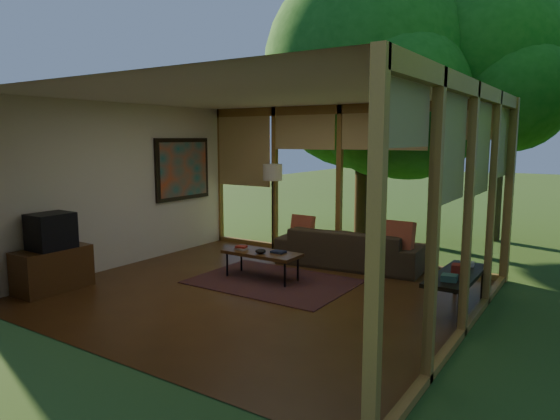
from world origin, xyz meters
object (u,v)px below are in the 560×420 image
Objects in this scene: sofa at (342,247)px; floor_lamp at (273,177)px; coffee_table at (262,254)px; side_console at (451,276)px; television at (51,231)px; media_cabinet at (53,269)px.

floor_lamp reaches higher than sofa.
side_console is at bearing 5.56° from coffee_table.
television is at bearing 45.22° from sofa.
sofa is 1.56m from coffee_table.
media_cabinet is at bearing 45.01° from sofa.
floor_lamp is at bearing 119.03° from coffee_table.
side_console is (4.85, 2.33, -0.44)m from television.
floor_lamp is (1.22, 3.69, 0.56)m from television.
side_console is at bearing 25.59° from media_cabinet.
side_console is (3.63, -1.36, -1.00)m from floor_lamp.
floor_lamp reaches higher than television.
media_cabinet reaches higher than coffee_table.
sofa reaches higher than media_cabinet.
coffee_table is at bearing 58.89° from sofa.
side_console reaches higher than coffee_table.
media_cabinet is 5.40m from side_console.
media_cabinet is 0.55m from television.
media_cabinet is 1.82× the size of television.
television is 0.33× the size of floor_lamp.
floor_lamp reaches higher than media_cabinet.
coffee_table is (0.90, -1.63, -1.01)m from floor_lamp.
side_console is at bearing -20.52° from floor_lamp.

